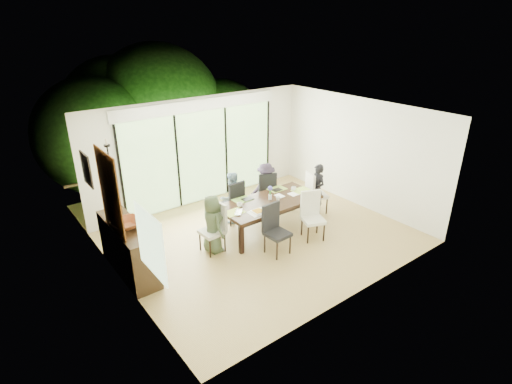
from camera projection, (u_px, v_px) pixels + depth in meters
floor at (263, 238)px, 8.72m from camera, size 6.00×5.00×0.01m
ceiling at (264, 115)px, 7.64m from camera, size 6.00×5.00×0.01m
wall_back at (201, 151)px, 10.01m from camera, size 6.00×0.02×2.70m
wall_front at (361, 227)px, 6.35m from camera, size 6.00×0.02×2.70m
wall_left at (119, 222)px, 6.51m from camera, size 0.02×5.00×2.70m
wall_right at (359, 153)px, 9.85m from camera, size 0.02×5.00×2.70m
glass_doors at (203, 157)px, 10.04m from camera, size 4.20×0.02×2.30m
blinds_header at (200, 105)px, 9.51m from camera, size 4.40×0.06×0.28m
mullion_a at (121, 175)px, 8.87m from camera, size 0.05×0.04×2.30m
mullion_b at (178, 162)px, 9.64m from camera, size 0.05×0.04×2.30m
mullion_c at (226, 152)px, 10.42m from camera, size 0.05×0.04×2.30m
mullion_d at (268, 142)px, 11.20m from camera, size 0.05×0.04×2.30m
side_window at (151, 243)px, 5.60m from camera, size 0.02×0.90×1.00m
deck at (188, 191)px, 11.22m from camera, size 6.00×1.80×0.10m
rail_top at (173, 163)px, 11.56m from camera, size 6.00×0.08×0.06m
foliage_left at (95, 136)px, 10.93m from camera, size 3.20×3.20×3.20m
foliage_mid at (159, 109)px, 12.45m from camera, size 4.00×4.00×4.00m
foliage_right at (222, 123)px, 13.08m from camera, size 2.80×2.80×2.80m
foliage_far at (120, 115)px, 12.48m from camera, size 3.60×3.60×3.60m
table_top at (270, 202)px, 8.79m from camera, size 2.29×1.05×0.06m
table_apron at (270, 205)px, 8.82m from camera, size 2.10×0.86×0.10m
table_leg_fl at (241, 239)px, 8.01m from camera, size 0.09×0.09×0.66m
table_leg_fr at (317, 210)px, 9.22m from camera, size 0.09×0.09×0.66m
table_leg_bl at (218, 223)px, 8.64m from camera, size 0.09×0.09×0.66m
table_leg_br at (292, 198)px, 9.84m from camera, size 0.09×0.09×0.66m
chair_left_end at (212, 228)px, 8.02m from camera, size 0.46×0.46×1.05m
chair_right_end at (317, 192)px, 9.68m from camera, size 0.56×0.56×1.05m
chair_far_left at (231, 201)px, 9.22m from camera, size 0.48×0.48×1.05m
chair_far_right at (265, 190)px, 9.78m from camera, size 0.57×0.57×1.05m
chair_near_left at (278, 230)px, 7.94m from camera, size 0.46×0.46×1.05m
chair_near_right at (314, 216)px, 8.49m from camera, size 0.57×0.57×1.05m
person_left_end at (212, 224)px, 7.99m from camera, size 0.37×0.58×1.23m
person_right_end at (317, 189)px, 9.64m from camera, size 0.43×0.61×1.23m
person_far_left at (232, 198)px, 9.17m from camera, size 0.58×0.37×1.23m
person_far_right at (266, 187)px, 9.72m from camera, size 0.64×0.47×1.23m
placemat_left at (234, 212)px, 8.24m from camera, size 0.42×0.31×0.01m
placemat_right at (301, 190)px, 9.30m from camera, size 0.42×0.31×0.01m
placemat_far_l at (243, 200)px, 8.81m from camera, size 0.42×0.31×0.01m
placemat_far_r at (277, 189)px, 9.37m from camera, size 0.42×0.31×0.01m
placemat_paper at (258, 212)px, 8.25m from camera, size 0.42×0.31×0.01m
tablet_far_l at (248, 199)px, 8.83m from camera, size 0.25×0.17×0.01m
tablet_far_r at (277, 190)px, 9.30m from camera, size 0.23×0.16×0.01m
papers at (295, 194)px, 9.13m from camera, size 0.29×0.21×0.00m
platter_base at (258, 212)px, 8.24m from camera, size 0.25×0.25×0.02m
platter_snacks at (258, 211)px, 8.24m from camera, size 0.19×0.19×0.01m
vase at (270, 197)px, 8.82m from camera, size 0.08×0.08×0.11m
hyacinth_stems at (270, 192)px, 8.77m from camera, size 0.04×0.04×0.15m
hyacinth_blooms at (270, 188)px, 8.73m from camera, size 0.11×0.11×0.11m
laptop at (241, 212)px, 8.22m from camera, size 0.36×0.37×0.02m
cup_a at (240, 205)px, 8.48m from camera, size 0.17×0.17×0.09m
cup_b at (278, 199)px, 8.77m from camera, size 0.13×0.13×0.09m
cup_c at (294, 189)px, 9.27m from camera, size 0.17×0.17×0.09m
book at (277, 197)px, 8.95m from camera, size 0.16×0.22×0.02m
sideboard at (128, 248)px, 7.37m from camera, size 0.50×1.76×0.99m
bowl at (127, 224)px, 7.07m from camera, size 0.52×0.52×0.13m
candlestick_base at (118, 217)px, 7.42m from camera, size 0.11×0.11×0.04m
candlestick_shaft at (113, 182)px, 7.14m from camera, size 0.03×0.03×1.38m
candlestick_pan at (107, 146)px, 6.87m from camera, size 0.11×0.11×0.03m
candle at (106, 142)px, 6.84m from camera, size 0.04×0.04×0.11m
tapestry at (110, 194)px, 6.68m from camera, size 0.02×1.00×1.50m
art_frame at (86, 170)px, 7.61m from camera, size 0.03×0.55×0.65m
art_canvas at (87, 169)px, 7.62m from camera, size 0.01×0.45×0.55m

